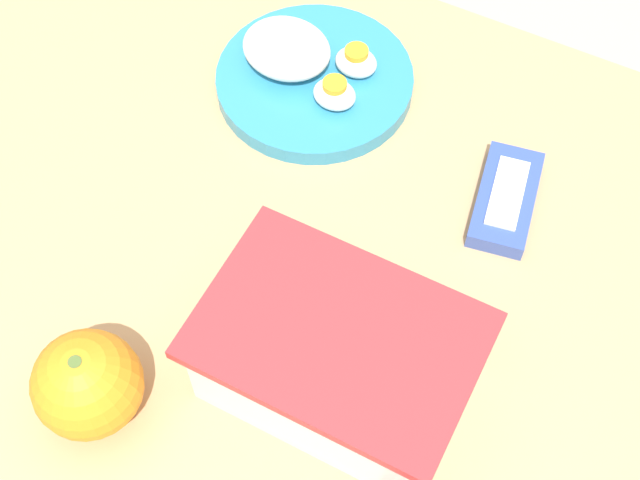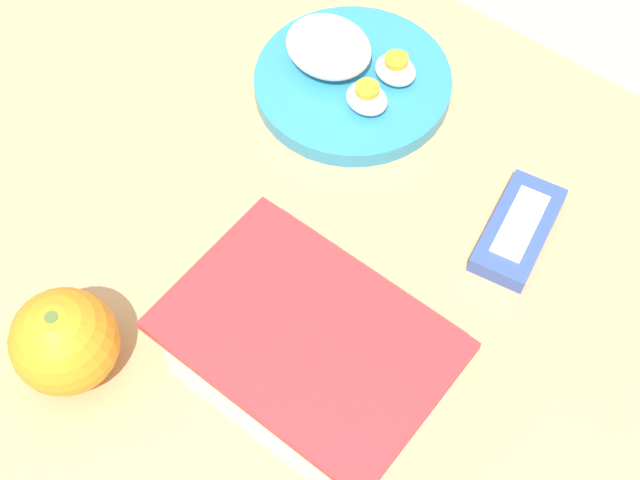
# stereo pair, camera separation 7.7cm
# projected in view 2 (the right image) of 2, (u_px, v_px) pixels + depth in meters

# --- Properties ---
(table) EXTENTS (0.99, 0.80, 0.75)m
(table) POSITION_uv_depth(u_px,v_px,m) (288.00, 360.00, 0.88)
(table) COLOR tan
(table) RESTS_ON ground_plane
(food_container) EXTENTS (0.21, 0.14, 0.09)m
(food_container) POSITION_uv_depth(u_px,v_px,m) (308.00, 363.00, 0.70)
(food_container) COLOR white
(food_container) RESTS_ON table
(orange_fruit) EXTENTS (0.09, 0.09, 0.09)m
(orange_fruit) POSITION_uv_depth(u_px,v_px,m) (65.00, 342.00, 0.70)
(orange_fruit) COLOR orange
(orange_fruit) RESTS_ON table
(rice_plate) EXTENTS (0.20, 0.20, 0.06)m
(rice_plate) POSITION_uv_depth(u_px,v_px,m) (348.00, 73.00, 0.88)
(rice_plate) COLOR teal
(rice_plate) RESTS_ON table
(candy_bar) EXTENTS (0.07, 0.12, 0.02)m
(candy_bar) POSITION_uv_depth(u_px,v_px,m) (518.00, 229.00, 0.80)
(candy_bar) COLOR #334C9E
(candy_bar) RESTS_ON table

